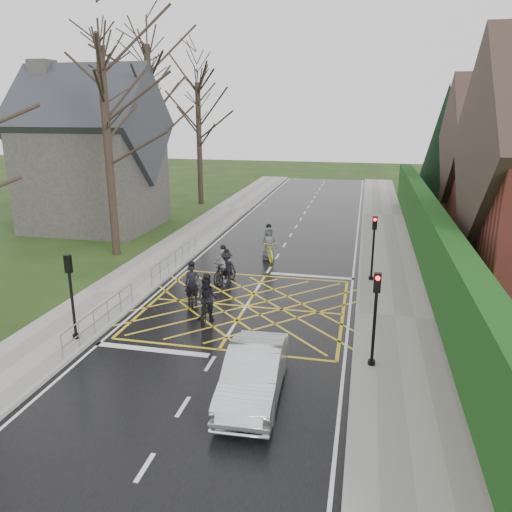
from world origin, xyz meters
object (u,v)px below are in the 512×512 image
at_px(cyclist_rear, 192,290).
at_px(car, 254,374).
at_px(cyclist_mid, 227,271).
at_px(cyclist_back, 207,303).
at_px(cyclist_lead, 268,247).
at_px(cyclist_front, 223,268).

height_order(cyclist_rear, car, cyclist_rear).
bearing_deg(cyclist_mid, cyclist_back, -68.36).
distance_m(cyclist_rear, car, 7.59).
height_order(cyclist_mid, cyclist_lead, cyclist_lead).
distance_m(cyclist_back, car, 5.62).
bearing_deg(cyclist_lead, car, -105.63).
relative_size(cyclist_rear, cyclist_mid, 1.13).
bearing_deg(cyclist_lead, cyclist_front, -133.50).
height_order(cyclist_mid, car, cyclist_mid).
bearing_deg(car, cyclist_front, 107.95).
bearing_deg(cyclist_back, cyclist_front, 94.26).
xyz_separation_m(cyclist_back, cyclist_front, (-0.67, 4.53, -0.06)).
height_order(cyclist_rear, cyclist_lead, cyclist_lead).
relative_size(cyclist_front, cyclist_lead, 0.87).
bearing_deg(cyclist_mid, cyclist_front, 168.03).
bearing_deg(cyclist_back, car, -62.90).
height_order(cyclist_mid, cyclist_front, cyclist_front).
xyz_separation_m(cyclist_mid, cyclist_front, (-0.20, 0.10, 0.06)).
distance_m(cyclist_back, cyclist_lead, 8.67).
distance_m(cyclist_rear, cyclist_back, 1.98).
relative_size(cyclist_rear, cyclist_back, 1.04).
distance_m(cyclist_back, cyclist_front, 4.58).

